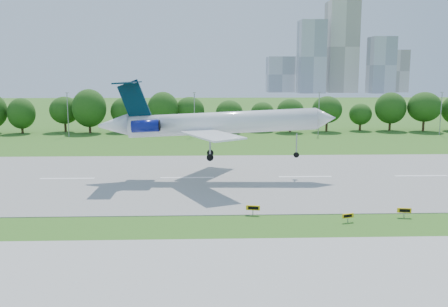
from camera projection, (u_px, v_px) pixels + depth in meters
The scene contains 12 objects.
ground at pixel (346, 220), 59.94m from camera, with size 600.00×600.00×0.00m, color #36671B.
runway at pixel (305, 177), 84.60m from camera, with size 400.00×45.00×0.08m, color gray.
taxiway at pixel (405, 282), 42.18m from camera, with size 400.00×23.00×0.08m, color #ADADA8.
tree_line at pixel (262, 111), 149.71m from camera, with size 288.40×8.40×10.40m.
light_poles at pixel (257, 113), 139.73m from camera, with size 175.90×0.25×12.19m.
skyline at pixel (337, 58), 443.98m from camera, with size 127.00×52.00×80.00m.
airliner at pixel (211, 122), 82.56m from camera, with size 39.50×28.85×13.19m.
taxi_sign_left at pixel (348, 216), 59.00m from camera, with size 1.48×0.61×1.05m.
taxi_sign_centre at pixel (253, 208), 61.99m from camera, with size 1.74×0.57×1.22m.
taxi_sign_right at pixel (404, 211), 60.94m from camera, with size 1.69×0.44×1.18m.
service_vehicle_a at pixel (207, 135), 136.53m from camera, with size 1.24×3.55×1.17m, color white.
service_vehicle_b at pixel (208, 134), 138.61m from camera, with size 1.35×3.35×1.14m, color white.
Camera 1 is at (-16.79, -57.31, 17.52)m, focal length 40.00 mm.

